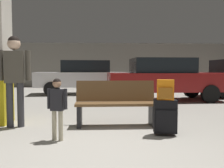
{
  "coord_description": "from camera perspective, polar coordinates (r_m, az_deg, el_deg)",
  "views": [
    {
      "loc": [
        -0.01,
        -3.23,
        1.12
      ],
      "look_at": [
        0.18,
        1.3,
        0.85
      ],
      "focal_mm": 39.95,
      "sensor_mm": 36.0,
      "label": 1
    }
  ],
  "objects": [
    {
      "name": "parked_car_near",
      "position": [
        9.16,
        11.87,
        1.34
      ],
      "size": [
        4.16,
        1.92,
        1.51
      ],
      "color": "maroon",
      "rests_on": "ground_plane"
    },
    {
      "name": "suitcase",
      "position": [
        4.34,
        12.08,
        -7.29
      ],
      "size": [
        0.4,
        0.27,
        0.6
      ],
      "color": "black",
      "rests_on": "ground_plane"
    },
    {
      "name": "garage_back_wall",
      "position": [
        16.09,
        -2.47,
        4.37
      ],
      "size": [
        18.0,
        0.12,
        2.8
      ],
      "primitive_type": "cube",
      "color": "gray",
      "rests_on": "ground_plane"
    },
    {
      "name": "backpack_bright",
      "position": [
        4.28,
        12.14,
        -1.35
      ],
      "size": [
        0.31,
        0.25,
        0.34
      ],
      "color": "orange",
      "rests_on": "suitcase"
    },
    {
      "name": "ground_plane",
      "position": [
        7.32,
        -2.38,
        -5.8
      ],
      "size": [
        18.0,
        18.0,
        0.1
      ],
      "primitive_type": "cube",
      "color": "gray"
    },
    {
      "name": "parked_car_far",
      "position": [
        11.44,
        -6.79,
        1.78
      ],
      "size": [
        4.26,
        2.13,
        1.51
      ],
      "color": "silver",
      "rests_on": "ground_plane"
    },
    {
      "name": "adult",
      "position": [
        5.13,
        -21.42,
        2.75
      ],
      "size": [
        0.59,
        0.26,
        1.75
      ],
      "color": "#38383D",
      "rests_on": "ground_plane"
    },
    {
      "name": "child",
      "position": [
        3.98,
        -12.44,
        -4.14
      ],
      "size": [
        0.32,
        0.22,
        0.98
      ],
      "color": "beige",
      "rests_on": "ground_plane"
    },
    {
      "name": "bench",
      "position": [
        4.98,
        0.91,
        -4.42
      ],
      "size": [
        1.61,
        0.54,
        0.89
      ],
      "color": "brown",
      "rests_on": "ground_plane"
    }
  ]
}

